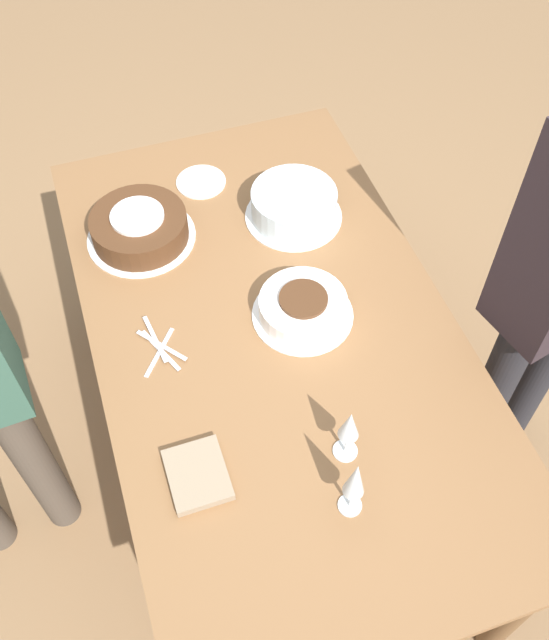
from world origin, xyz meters
TOP-DOWN VIEW (x-y plane):
  - ground_plane at (0.00, 0.00)m, footprint 12.00×12.00m
  - dining_table at (0.00, 0.00)m, footprint 1.77×0.99m
  - cake_center_white at (-0.03, 0.09)m, footprint 0.29×0.29m
  - cake_front_chocolate at (-0.47, -0.27)m, footprint 0.33×0.33m
  - cake_back_decorated at (-0.40, 0.20)m, footprint 0.31×0.31m
  - wine_glass_near at (0.41, 0.05)m, footprint 0.06×0.06m
  - wine_glass_far at (0.54, 0.01)m, footprint 0.06×0.06m
  - dessert_plate_left at (-0.65, -0.04)m, footprint 0.16×0.16m
  - fork_pile at (-0.05, -0.32)m, footprint 0.20×0.12m
  - napkin_stack at (0.35, -0.32)m, footprint 0.17×0.14m

SIDE VIEW (x-z plane):
  - ground_plane at x=0.00m, z-range 0.00..0.00m
  - dining_table at x=0.00m, z-range 0.28..1.05m
  - dessert_plate_left at x=-0.65m, z-range 0.76..0.77m
  - fork_pile at x=-0.05m, z-range 0.76..0.77m
  - napkin_stack at x=0.35m, z-range 0.76..0.79m
  - cake_center_white at x=-0.03m, z-range 0.76..0.84m
  - cake_front_chocolate at x=-0.47m, z-range 0.76..0.86m
  - cake_back_decorated at x=-0.40m, z-range 0.76..0.86m
  - wine_glass_near at x=0.41m, z-range 0.80..0.98m
  - wine_glass_far at x=0.54m, z-range 0.80..1.01m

